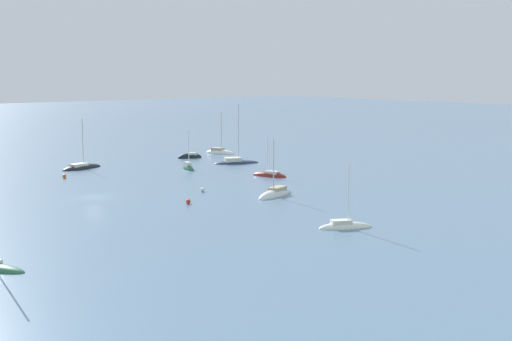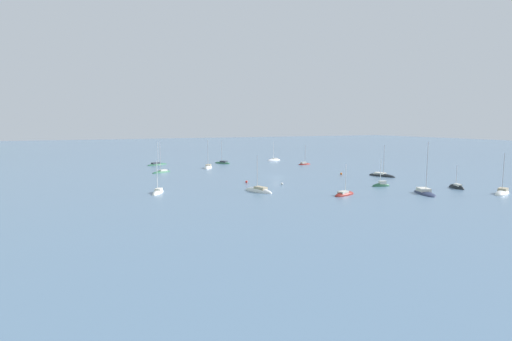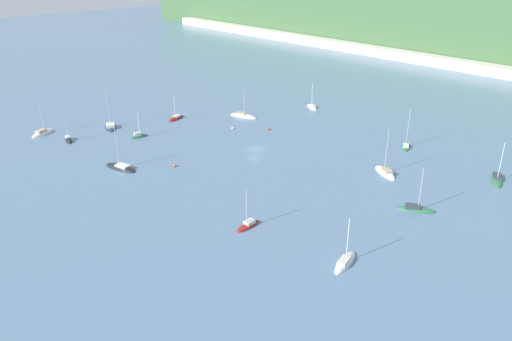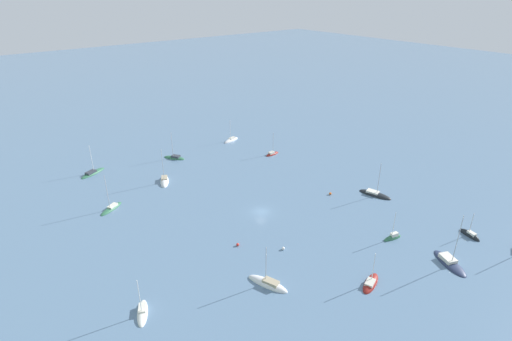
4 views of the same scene
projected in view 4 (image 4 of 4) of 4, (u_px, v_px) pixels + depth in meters
ground_plane at (261, 212)px, 96.32m from camera, size 600.00×600.00×0.00m
sailboat_0 at (268, 284)px, 73.16m from camera, size 8.54×4.76×9.11m
sailboat_2 at (93, 173)px, 115.66m from camera, size 5.65×8.62×9.22m
sailboat_3 at (111, 209)px, 97.58m from camera, size 5.23×7.22×9.90m
sailboat_4 at (375, 195)px, 104.00m from camera, size 8.99×4.73×9.95m
sailboat_5 at (371, 284)px, 73.33m from camera, size 4.13×6.77×7.40m
sailboat_6 at (142, 313)px, 66.79m from camera, size 6.40×4.44×8.05m
sailboat_7 at (393, 238)px, 86.31m from camera, size 2.24×4.83×7.45m
sailboat_8 at (272, 154)px, 128.53m from camera, size 2.30×5.48×7.93m
sailboat_9 at (449, 263)px, 78.66m from camera, size 9.26×6.34×11.94m
sailboat_10 at (174, 158)px, 125.69m from camera, size 7.20×5.89×9.14m
sailboat_11 at (469, 235)px, 87.29m from camera, size 5.31×2.66×6.56m
sailboat_12 at (165, 181)px, 110.93m from camera, size 7.73×5.53×10.76m
sailboat_13 at (231, 141)px, 139.65m from camera, size 3.57×7.08×8.50m
mooring_buoy_0 at (238, 245)px, 83.82m from camera, size 0.63×0.63×0.63m
mooring_buoy_1 at (283, 248)px, 82.62m from camera, size 0.65×0.65×0.65m
mooring_buoy_2 at (330, 194)px, 104.05m from camera, size 0.67×0.67×0.67m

